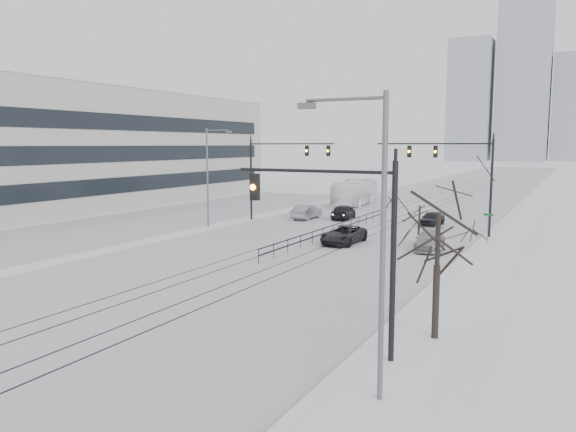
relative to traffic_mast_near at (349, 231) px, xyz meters
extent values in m
cube|color=silver|center=(-10.79, 54.00, -4.55)|extent=(22.00, 260.00, 0.02)
cube|color=white|center=(2.71, 54.00, -4.48)|extent=(5.00, 260.00, 0.16)
cube|color=gray|center=(0.26, 54.00, -4.50)|extent=(0.10, 260.00, 0.12)
cube|color=silver|center=(-30.79, 29.00, -4.55)|extent=(14.00, 60.00, 0.03)
cube|color=black|center=(-13.39, 34.00, -4.54)|extent=(0.10, 180.00, 0.01)
cube|color=black|center=(-11.99, 34.00, -4.54)|extent=(0.10, 180.00, 0.01)
cube|color=black|center=(-9.59, 34.00, -4.54)|extent=(0.10, 180.00, 0.01)
cube|color=black|center=(-8.19, 34.00, -4.54)|extent=(0.10, 180.00, 0.01)
cube|color=beige|center=(-48.79, 29.00, 2.44)|extent=(20.00, 62.00, 14.00)
cube|color=black|center=(-38.77, 29.00, 2.44)|extent=(0.08, 58.00, 12.00)
cube|color=white|center=(-48.79, 29.00, 9.49)|extent=(20.20, 62.20, 0.12)
cube|color=#9599A4|center=(-40.79, 254.00, 22.94)|extent=(18.00, 18.00, 55.00)
cube|color=#9599A4|center=(-18.79, 262.00, 31.44)|extent=(22.00, 22.00, 72.00)
cube|color=#9599A4|center=(1.21, 270.00, 19.44)|extent=(16.00, 16.00, 48.00)
cylinder|color=black|center=(1.61, 0.00, -1.06)|extent=(0.20, 0.20, 7.00)
cylinder|color=black|center=(-1.39, 0.00, 2.04)|extent=(6.00, 0.12, 0.12)
cube|color=black|center=(-3.79, 0.00, 1.39)|extent=(0.32, 0.24, 1.00)
sphere|color=orange|center=(-3.79, -0.14, 1.39)|extent=(0.22, 0.22, 0.22)
cylinder|color=black|center=(0.71, 29.00, -0.56)|extent=(0.20, 0.20, 8.00)
cylinder|color=black|center=(-4.04, 29.00, 3.04)|extent=(9.50, 0.12, 0.12)
cube|color=black|center=(-8.19, 29.00, 2.39)|extent=(0.32, 0.24, 1.00)
sphere|color=orange|center=(-8.19, 28.86, 2.39)|extent=(0.22, 0.22, 0.22)
cube|color=black|center=(-5.99, 29.00, 2.39)|extent=(0.32, 0.24, 1.00)
sphere|color=orange|center=(-5.99, 28.86, 2.39)|extent=(0.22, 0.22, 0.22)
cube|color=black|center=(-3.79, 29.00, 2.39)|extent=(0.32, 0.24, 1.00)
sphere|color=orange|center=(-3.79, 28.86, 2.39)|extent=(0.22, 0.22, 0.22)
cylinder|color=black|center=(-22.29, 30.00, -0.56)|extent=(0.20, 0.20, 8.00)
cylinder|color=black|center=(-17.79, 30.00, 3.04)|extent=(9.00, 0.12, 0.12)
cube|color=black|center=(-13.89, 30.00, 2.39)|extent=(0.32, 0.24, 1.00)
sphere|color=orange|center=(-13.89, 29.86, 2.39)|extent=(0.22, 0.22, 0.22)
cube|color=black|center=(-16.09, 30.00, 2.39)|extent=(0.32, 0.24, 1.00)
sphere|color=orange|center=(-16.09, 29.86, 2.39)|extent=(0.22, 0.22, 0.22)
cylinder|color=#595B60|center=(2.21, -3.00, -0.06)|extent=(0.16, 0.16, 9.00)
cylinder|color=#595B60|center=(1.01, -3.00, 4.24)|extent=(2.40, 0.10, 0.10)
cube|color=#595B60|center=(-0.19, -3.00, 4.09)|extent=(0.50, 0.25, 0.18)
cylinder|color=#595B60|center=(-23.29, 24.00, -0.06)|extent=(0.16, 0.16, 9.00)
cylinder|color=#595B60|center=(-22.09, 24.00, 4.24)|extent=(2.40, 0.10, 0.10)
cube|color=#595B60|center=(-20.89, 24.00, 4.09)|extent=(0.50, 0.25, 0.18)
cylinder|color=black|center=(2.41, 3.00, -3.06)|extent=(0.26, 0.26, 3.00)
cylinder|color=black|center=(2.41, 3.00, -0.81)|extent=(0.18, 0.18, 2.50)
cube|color=black|center=(-10.79, 24.00, -3.61)|extent=(0.06, 24.00, 0.06)
cube|color=black|center=(-10.79, 24.00, -4.01)|extent=(0.06, 24.00, 0.06)
cylinder|color=#595B60|center=(1.01, 26.00, -3.36)|extent=(0.06, 0.06, 2.40)
cube|color=#0C4C19|center=(1.01, 26.00, -2.26)|extent=(0.70, 0.04, 0.18)
imported|color=black|center=(-14.13, 34.53, -3.80)|extent=(2.38, 4.65, 1.52)
imported|color=gray|center=(-17.50, 32.95, -3.81)|extent=(1.70, 4.58, 1.50)
imported|color=black|center=(-8.78, 21.38, -3.88)|extent=(2.36, 4.97, 1.37)
imported|color=gray|center=(-2.33, 21.86, -3.87)|extent=(2.63, 4.99, 1.38)
imported|color=black|center=(-5.14, 34.13, -3.90)|extent=(1.99, 4.05, 1.33)
imported|color=white|center=(-17.85, 47.55, -2.98)|extent=(3.43, 11.49, 3.16)
camera|label=1|loc=(7.07, -18.01, 2.97)|focal=35.00mm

